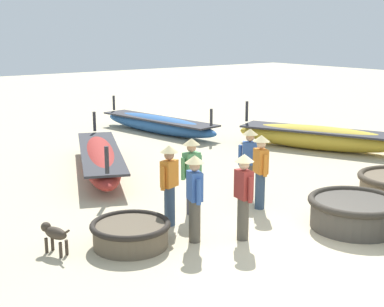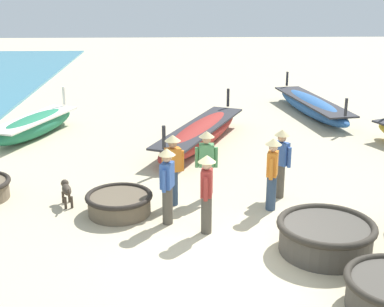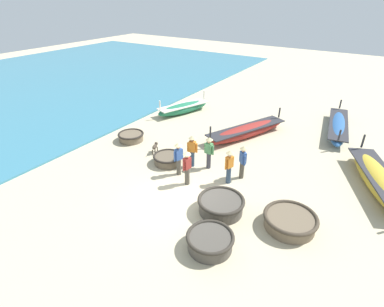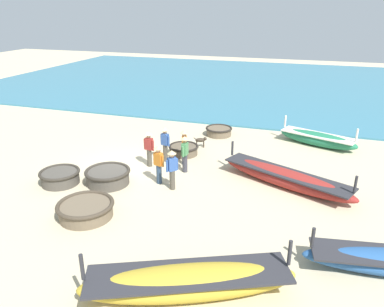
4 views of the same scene
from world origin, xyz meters
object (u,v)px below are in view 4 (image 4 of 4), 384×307
at_px(coracle_front_left, 184,149).
at_px(fisherman_with_hat, 149,147).
at_px(coracle_center, 108,176).
at_px(fisherman_standing_left, 159,162).
at_px(long_boat_ochre_hull, 286,178).
at_px(dog, 201,140).
at_px(fisherman_standing_right, 165,142).
at_px(coracle_nearest, 60,177).
at_px(coracle_upturned, 86,209).
at_px(fisherman_hauling, 172,167).
at_px(fisherman_by_coracle, 184,145).
at_px(long_boat_red_hull, 189,282).
at_px(fisherman_crouching, 185,152).
at_px(coracle_far_right, 219,131).
at_px(long_boat_blue_hull, 318,139).

bearing_deg(coracle_front_left, fisherman_with_hat, -28.26).
bearing_deg(coracle_center, fisherman_standing_left, 108.96).
bearing_deg(long_boat_ochre_hull, dog, -125.69).
bearing_deg(fisherman_standing_right, dog, 155.41).
xyz_separation_m(coracle_nearest, long_boat_ochre_hull, (-2.62, 8.90, 0.07)).
xyz_separation_m(coracle_front_left, coracle_center, (4.07, -1.89, 0.08)).
relative_size(coracle_upturned, fisherman_standing_left, 1.20).
height_order(coracle_center, long_boat_ochre_hull, long_boat_ochre_hull).
relative_size(fisherman_hauling, fisherman_by_coracle, 1.00).
distance_m(long_boat_red_hull, fisherman_standing_left, 6.62).
xyz_separation_m(fisherman_crouching, fisherman_standing_left, (1.42, -0.64, 0.00)).
bearing_deg(fisherman_crouching, coracle_far_right, 178.01).
bearing_deg(fisherman_standing_left, fisherman_hauling, 65.11).
height_order(coracle_far_right, coracle_center, coracle_center).
xyz_separation_m(coracle_center, dog, (-5.32, 2.42, 0.03)).
relative_size(coracle_far_right, fisherman_standing_right, 0.90).
bearing_deg(long_boat_red_hull, fisherman_hauling, -155.16).
height_order(coracle_center, dog, coracle_center).
height_order(coracle_front_left, coracle_upturned, coracle_upturned).
xyz_separation_m(coracle_upturned, fisherman_standing_right, (-5.56, 0.76, 0.66)).
bearing_deg(long_boat_ochre_hull, fisherman_hauling, -68.80).
bearing_deg(coracle_nearest, fisherman_with_hat, 135.18).
bearing_deg(fisherman_standing_left, coracle_nearest, -71.72).
bearing_deg(fisherman_crouching, fisherman_standing_right, -124.75).
distance_m(coracle_front_left, dog, 1.36).
relative_size(coracle_nearest, long_boat_red_hull, 0.30).
distance_m(coracle_center, fisherman_crouching, 3.43).
height_order(coracle_center, coracle_nearest, coracle_center).
distance_m(coracle_far_right, fisherman_standing_left, 6.86).
bearing_deg(coracle_center, dog, 155.54).
bearing_deg(fisherman_crouching, fisherman_hauling, 2.26).
bearing_deg(coracle_front_left, fisherman_hauling, 12.46).
bearing_deg(fisherman_hauling, long_boat_ochre_hull, 111.20).
distance_m(coracle_upturned, fisherman_standing_left, 3.60).
height_order(coracle_center, fisherman_hauling, fisherman_hauling).
height_order(long_boat_ochre_hull, fisherman_standing_left, fisherman_standing_left).
height_order(coracle_center, long_boat_blue_hull, long_boat_blue_hull).
bearing_deg(coracle_upturned, coracle_front_left, 168.96).
distance_m(long_boat_red_hull, dog, 10.76).
bearing_deg(long_boat_red_hull, coracle_front_left, -159.96).
relative_size(coracle_far_right, dog, 2.29).
bearing_deg(fisherman_with_hat, coracle_far_right, 159.77).
distance_m(fisherman_by_coracle, dog, 2.51).
height_order(fisherman_hauling, fisherman_by_coracle, same).
bearing_deg(coracle_upturned, fisherman_standing_left, 156.68).
distance_m(coracle_nearest, long_boat_ochre_hull, 9.28).
height_order(fisherman_standing_left, dog, fisherman_standing_left).
bearing_deg(long_boat_red_hull, coracle_upturned, -118.42).
relative_size(coracle_upturned, fisherman_standing_right, 1.20).
height_order(fisherman_with_hat, dog, fisherman_with_hat).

